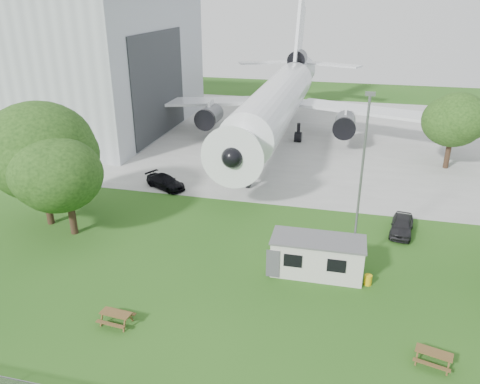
% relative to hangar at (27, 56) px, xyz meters
% --- Properties ---
extents(ground, '(160.00, 160.00, 0.00)m').
position_rel_hangar_xyz_m(ground, '(37.97, -36.00, -9.41)').
color(ground, '#366820').
extents(concrete_apron, '(120.00, 46.00, 0.03)m').
position_rel_hangar_xyz_m(concrete_apron, '(37.97, 2.00, -9.39)').
color(concrete_apron, '#B7B7B2').
rests_on(concrete_apron, ground).
extents(hangar, '(43.00, 31.00, 18.55)m').
position_rel_hangar_xyz_m(hangar, '(0.00, 0.00, 0.00)').
color(hangar, '#B2B7BC').
rests_on(hangar, ground).
extents(airliner, '(46.36, 47.73, 17.69)m').
position_rel_hangar_xyz_m(airliner, '(35.97, -0.14, -4.14)').
color(airliner, white).
rests_on(airliner, ground).
extents(site_cabin, '(6.77, 2.78, 2.62)m').
position_rel_hangar_xyz_m(site_cabin, '(43.85, -31.30, -8.09)').
color(site_cabin, beige).
rests_on(site_cabin, ground).
extents(picnic_west, '(1.93, 1.66, 0.76)m').
position_rel_hangar_xyz_m(picnic_west, '(33.16, -39.38, -9.41)').
color(picnic_west, brown).
rests_on(picnic_west, ground).
extents(picnic_east, '(2.12, 1.90, 0.76)m').
position_rel_hangar_xyz_m(picnic_east, '(50.41, -38.44, -9.41)').
color(picnic_east, brown).
rests_on(picnic_east, ground).
extents(lamp_mast, '(0.16, 0.16, 12.00)m').
position_rel_hangar_xyz_m(lamp_mast, '(46.17, -29.80, -3.41)').
color(lamp_mast, slate).
rests_on(lamp_mast, ground).
extents(tree_west_big, '(9.17, 9.17, 10.65)m').
position_rel_hangar_xyz_m(tree_west_big, '(21.82, -28.99, -3.35)').
color(tree_west_big, '#382619').
rests_on(tree_west_big, ground).
extents(tree_west_small, '(6.57, 6.57, 8.49)m').
position_rel_hangar_xyz_m(tree_west_small, '(24.68, -30.07, -4.21)').
color(tree_west_small, '#382619').
rests_on(tree_west_small, ground).
extents(tree_far_apron, '(6.40, 6.40, 8.62)m').
position_rel_hangar_xyz_m(tree_far_apron, '(55.62, -7.08, -4.00)').
color(tree_far_apron, '#382619').
rests_on(tree_far_apron, ground).
extents(car_ne_hatch, '(2.24, 4.30, 1.40)m').
position_rel_hangar_xyz_m(car_ne_hatch, '(49.84, -23.98, -8.71)').
color(car_ne_hatch, black).
rests_on(car_ne_hatch, ground).
extents(car_apron_van, '(4.74, 3.60, 1.28)m').
position_rel_hangar_xyz_m(car_apron_van, '(28.19, -19.66, -8.77)').
color(car_apron_van, black).
rests_on(car_apron_van, ground).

